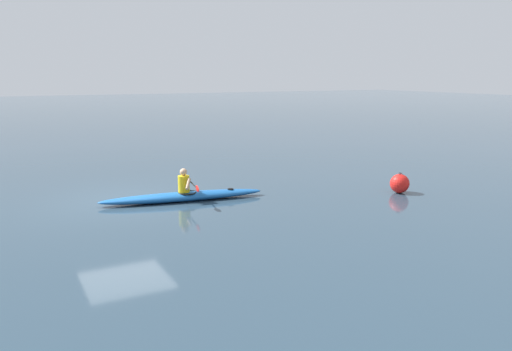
% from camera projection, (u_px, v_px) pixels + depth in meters
% --- Properties ---
extents(ground_plane, '(160.00, 160.00, 0.00)m').
position_uv_depth(ground_plane, '(122.00, 200.00, 14.63)').
color(ground_plane, '#283D4C').
extents(kayak, '(4.81, 1.40, 0.26)m').
position_uv_depth(kayak, '(183.00, 196.00, 14.51)').
color(kayak, '#1959A5').
rests_on(kayak, ground).
extents(kayaker, '(0.57, 2.28, 0.70)m').
position_uv_depth(kayaker, '(185.00, 182.00, 14.45)').
color(kayaker, yellow).
rests_on(kayaker, kayak).
extents(mooring_buoy_white_far, '(0.59, 0.59, 0.64)m').
position_uv_depth(mooring_buoy_white_far, '(400.00, 183.00, 15.47)').
color(mooring_buoy_white_far, red).
rests_on(mooring_buoy_white_far, ground).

